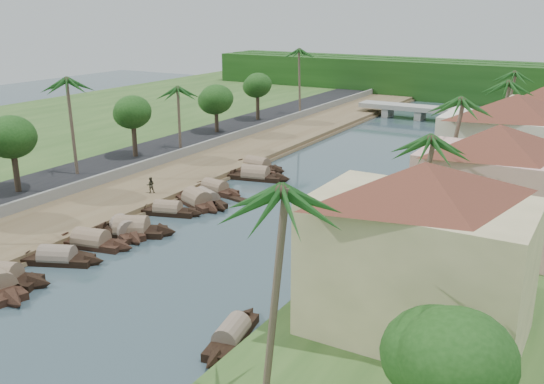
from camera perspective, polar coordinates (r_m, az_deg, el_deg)
The scene contains 40 objects.
ground at distance 47.58m, azimuth -8.75°, elevation -7.17°, with size 220.00×220.00×0.00m, color #34484F.
left_bank at distance 71.61m, azimuth -8.84°, elevation 1.54°, with size 10.00×180.00×0.80m, color brown.
right_bank at distance 57.34m, azimuth 19.68°, elevation -3.07°, with size 16.00×180.00×1.20m, color #2C4D1F.
road at distance 77.02m, azimuth -13.80°, elevation 2.58°, with size 8.00×180.00×1.40m, color black.
retaining_wall at distance 74.01m, azimuth -11.42°, elevation 2.67°, with size 0.40×180.00×1.10m, color gray.
treeline at distance 137.16m, azimuth 18.53°, elevation 9.84°, with size 120.00×14.00×8.00m.
bridge at distance 110.46m, azimuth 15.30°, elevation 7.34°, with size 28.00×4.00×2.40m.
building_near at distance 35.15m, azimuth 13.63°, elevation -5.16°, with size 14.85×14.85×10.20m.
building_mid at distance 49.88m, azimuth 20.10°, elevation 0.62°, with size 14.11×14.11×9.70m.
building_far at distance 63.42m, azimuth 21.60°, elevation 4.07°, with size 15.59×15.59×10.20m.
sampan_3 at distance 50.80m, azimuth -19.55°, elevation -5.88°, with size 7.83×4.66×2.13m.
sampan_4 at distance 53.28m, azimuth -16.66°, elevation -4.52°, with size 8.35×3.50×2.31m.
sampan_5 at distance 55.09m, azimuth -13.04°, elevation -3.49°, with size 8.32×5.38×2.59m.
sampan_6 at distance 55.32m, azimuth -13.71°, elevation -3.46°, with size 7.48×4.86×2.24m.
sampan_7 at distance 59.60m, azimuth -9.78°, elevation -1.72°, with size 7.52×3.69×2.01m.
sampan_8 at distance 61.97m, azimuth -7.05°, elevation -0.84°, with size 8.21×4.93×2.47m.
sampan_9 at distance 62.50m, azimuth -6.17°, elevation -0.66°, with size 7.92×4.87×2.06m.
sampan_10 at distance 65.81m, azimuth -5.40°, elevation 0.28°, with size 7.80×2.60×2.13m.
sampan_11 at distance 70.66m, azimuth -1.56°, elevation 1.55°, with size 8.96×3.81×2.48m.
sampan_12 at distance 72.23m, azimuth -1.84°, elevation 1.88°, with size 7.33×2.83×1.78m.
sampan_13 at distance 75.01m, azimuth -1.41°, elevation 2.47°, with size 8.65×2.48×2.32m.
sampan_14 at distance 37.64m, azimuth -3.81°, elevation -13.26°, with size 2.85×7.74×1.89m.
sampan_15 at distance 51.66m, azimuth 7.15°, elevation -4.60°, with size 3.64×7.10×1.93m.
sampan_16 at distance 60.98m, azimuth 11.73°, elevation -1.39°, with size 3.80×8.49×2.07m.
canoe_1 at distance 52.24m, azimuth -18.29°, elevation -5.49°, with size 4.97×1.24×0.79m.
canoe_2 at distance 63.61m, azimuth -3.68°, elevation -0.57°, with size 6.33×2.31×0.91m.
palm_0 at distance 26.22m, azimuth -0.33°, elevation -0.15°, with size 3.20×3.20×12.25m.
palm_1 at distance 42.92m, azimuth 13.68°, elevation 4.75°, with size 3.20×3.20×11.13m.
palm_2 at distance 54.67m, azimuth 16.52°, elevation 8.12°, with size 3.20×3.20×12.10m.
palm_3 at distance 71.61m, azimuth 20.79°, elevation 9.45°, with size 3.20×3.20×11.76m.
palm_5 at distance 69.36m, azimuth -18.65°, elevation 9.79°, with size 3.20×3.20×12.00m.
palm_6 at distance 79.78m, azimuth -8.86°, elevation 9.51°, with size 3.20×3.20×9.40m.
palm_7 at distance 89.51m, azimuth 21.50°, elevation 10.29°, with size 3.20×3.20×11.10m.
palm_8 at distance 104.75m, azimuth 2.69°, elevation 13.07°, with size 3.20×3.20×12.40m.
tree_2 at distance 65.28m, azimuth -23.30°, elevation 4.68°, with size 4.88×4.88×7.60m.
tree_3 at distance 76.62m, azimuth -12.98°, elevation 7.25°, with size 4.55×4.55×7.39m.
tree_4 at distance 90.25m, azimuth -5.29°, elevation 8.60°, with size 4.94×4.94×6.82m.
tree_5 at distance 99.85m, azimuth -1.37°, elevation 9.94°, with size 4.41×4.41×7.41m.
tree_7 at distance 27.15m, azimuth 16.28°, elevation -14.77°, with size 4.96×4.96×6.30m.
person_far at distance 63.90m, azimuth -11.36°, elevation 0.65°, with size 0.82×0.64×1.69m, color #3A3728.
Camera 1 is at (27.68, -33.45, 19.45)m, focal length 40.00 mm.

